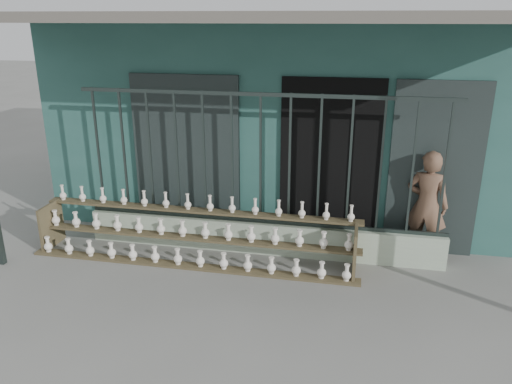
# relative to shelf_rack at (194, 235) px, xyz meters

# --- Properties ---
(ground) EXTENTS (60.00, 60.00, 0.00)m
(ground) POSITION_rel_shelf_rack_xyz_m (0.84, -0.88, -0.36)
(ground) COLOR slate
(workshop_building) EXTENTS (7.40, 6.60, 3.21)m
(workshop_building) POSITION_rel_shelf_rack_xyz_m (0.84, 3.35, 1.26)
(workshop_building) COLOR #28564F
(workshop_building) RESTS_ON ground
(parapet_wall) EXTENTS (5.00, 0.20, 0.45)m
(parapet_wall) POSITION_rel_shelf_rack_xyz_m (0.84, 0.42, -0.14)
(parapet_wall) COLOR #ACBEA3
(parapet_wall) RESTS_ON ground
(security_fence) EXTENTS (5.00, 0.04, 1.80)m
(security_fence) POSITION_rel_shelf_rack_xyz_m (0.84, 0.42, 0.98)
(security_fence) COLOR #283330
(security_fence) RESTS_ON parapet_wall
(shelf_rack) EXTENTS (4.50, 0.68, 0.85)m
(shelf_rack) POSITION_rel_shelf_rack_xyz_m (0.00, 0.00, 0.00)
(shelf_rack) COLOR brown
(shelf_rack) RESTS_ON ground
(elderly_woman) EXTENTS (0.64, 0.52, 1.52)m
(elderly_woman) POSITION_rel_shelf_rack_xyz_m (3.06, 0.71, 0.40)
(elderly_woman) COLOR brown
(elderly_woman) RESTS_ON ground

